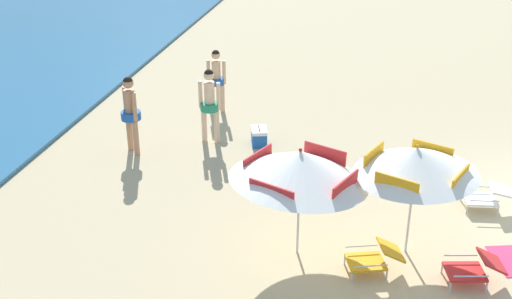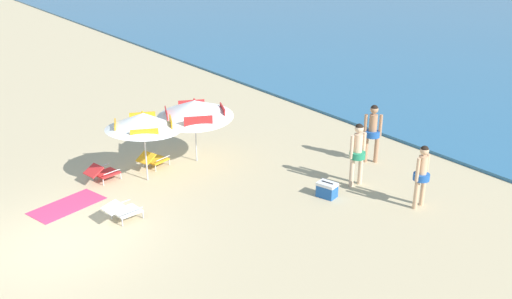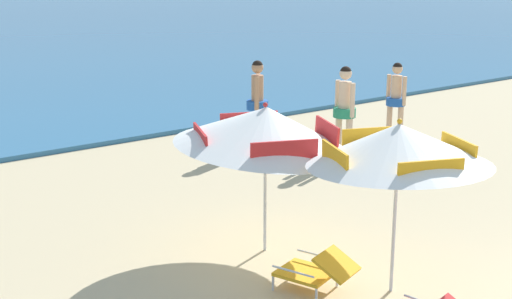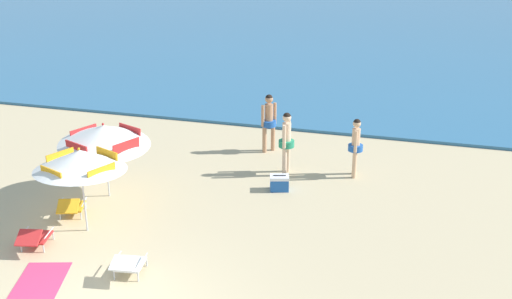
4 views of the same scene
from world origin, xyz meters
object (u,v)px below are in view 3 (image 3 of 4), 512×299
(person_standing_near_shore, at_px, (257,98))
(person_standing_beside, at_px, (345,105))
(beach_umbrella_striped_second, at_px, (265,127))
(person_wading_in, at_px, (396,96))
(beach_umbrella_striped_main, at_px, (398,145))
(cooler_box, at_px, (390,159))
(lounge_chair_facing_sea, at_px, (316,270))

(person_standing_near_shore, xyz_separation_m, person_standing_beside, (0.91, -1.55, -0.01))
(beach_umbrella_striped_second, distance_m, person_wading_in, 6.66)
(person_standing_near_shore, relative_size, person_wading_in, 1.09)
(person_standing_beside, bearing_deg, beach_umbrella_striped_main, -128.64)
(cooler_box, bearing_deg, beach_umbrella_striped_second, -159.27)
(person_standing_beside, xyz_separation_m, person_wading_in, (1.85, 0.36, -0.07))
(lounge_chair_facing_sea, xyz_separation_m, cooler_box, (4.40, 2.87, -0.07))
(person_standing_beside, relative_size, cooler_box, 3.10)
(person_standing_beside, bearing_deg, cooler_box, -85.45)
(lounge_chair_facing_sea, bearing_deg, beach_umbrella_striped_second, 77.90)
(beach_umbrella_striped_second, height_order, cooler_box, beach_umbrella_striped_second)
(beach_umbrella_striped_second, height_order, person_standing_near_shore, beach_umbrella_striped_second)
(person_standing_beside, relative_size, person_wading_in, 1.07)
(lounge_chair_facing_sea, xyz_separation_m, person_standing_near_shore, (3.40, 5.56, 0.77))
(beach_umbrella_striped_second, bearing_deg, person_standing_near_shore, 53.69)
(beach_umbrella_striped_main, bearing_deg, person_standing_near_shore, 66.03)
(person_standing_beside, bearing_deg, beach_umbrella_striped_second, -146.24)
(cooler_box, bearing_deg, person_standing_near_shore, 110.48)
(person_wading_in, bearing_deg, lounge_chair_facing_sea, -144.69)
(beach_umbrella_striped_main, height_order, lounge_chair_facing_sea, beach_umbrella_striped_main)
(beach_umbrella_striped_second, relative_size, lounge_chair_facing_sea, 3.23)
(lounge_chair_facing_sea, relative_size, person_standing_near_shore, 0.56)
(beach_umbrella_striped_main, relative_size, beach_umbrella_striped_second, 0.69)
(beach_umbrella_striped_main, relative_size, lounge_chair_facing_sea, 2.22)
(person_wading_in, bearing_deg, beach_umbrella_striped_second, -152.56)
(beach_umbrella_striped_main, relative_size, person_standing_near_shore, 1.25)
(cooler_box, bearing_deg, beach_umbrella_striped_main, -137.59)
(person_standing_beside, bearing_deg, person_standing_near_shore, 120.50)
(beach_umbrella_striped_main, relative_size, cooler_box, 3.91)
(beach_umbrella_striped_second, height_order, person_standing_beside, beach_umbrella_striped_second)
(beach_umbrella_striped_second, xyz_separation_m, cooler_box, (4.12, 1.56, -1.46))
(person_standing_near_shore, distance_m, person_wading_in, 3.01)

